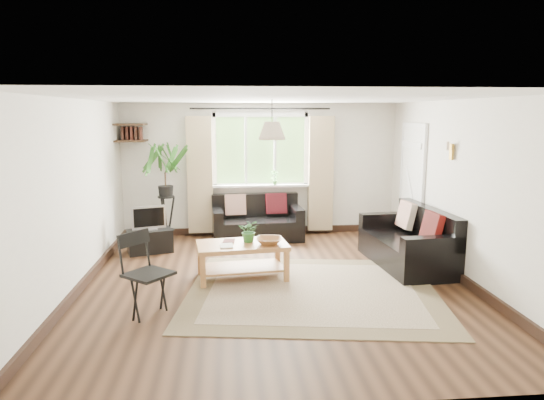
{
  "coord_description": "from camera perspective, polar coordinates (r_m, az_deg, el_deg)",
  "views": [
    {
      "loc": [
        -0.58,
        -6.09,
        2.22
      ],
      "look_at": [
        0.0,
        0.4,
        1.05
      ],
      "focal_mm": 32.0,
      "sensor_mm": 36.0,
      "label": 1
    }
  ],
  "objects": [
    {
      "name": "floor",
      "position": [
        6.51,
        0.32,
        -9.77
      ],
      "size": [
        5.5,
        5.5,
        0.0
      ],
      "primitive_type": "plane",
      "color": "black",
      "rests_on": "ground"
    },
    {
      "name": "ceiling",
      "position": [
        6.12,
        0.34,
        11.87
      ],
      "size": [
        5.5,
        5.5,
        0.0
      ],
      "primitive_type": "plane",
      "rotation": [
        3.14,
        0.0,
        0.0
      ],
      "color": "white",
      "rests_on": "floor"
    },
    {
      "name": "wall_back",
      "position": [
        8.92,
        -1.36,
        3.62
      ],
      "size": [
        5.0,
        0.02,
        2.4
      ],
      "primitive_type": "cube",
      "color": "silver",
      "rests_on": "floor"
    },
    {
      "name": "wall_front",
      "position": [
        3.54,
        4.61,
        -6.63
      ],
      "size": [
        5.0,
        0.02,
        2.4
      ],
      "primitive_type": "cube",
      "color": "silver",
      "rests_on": "floor"
    },
    {
      "name": "wall_left",
      "position": [
        6.46,
        -22.32,
        0.33
      ],
      "size": [
        0.02,
        5.5,
        2.4
      ],
      "primitive_type": "cube",
      "color": "silver",
      "rests_on": "floor"
    },
    {
      "name": "wall_right",
      "position": [
        6.9,
        21.47,
        0.97
      ],
      "size": [
        0.02,
        5.5,
        2.4
      ],
      "primitive_type": "cube",
      "color": "silver",
      "rests_on": "floor"
    },
    {
      "name": "rug",
      "position": [
        6.25,
        4.75,
        -10.57
      ],
      "size": [
        3.45,
        3.07,
        0.02
      ],
      "primitive_type": "cube",
      "rotation": [
        0.0,
        0.0,
        -0.14
      ],
      "color": "beige",
      "rests_on": "floor"
    },
    {
      "name": "window",
      "position": [
        8.84,
        -1.35,
        5.84
      ],
      "size": [
        2.5,
        0.16,
        2.16
      ],
      "primitive_type": null,
      "color": "white",
      "rests_on": "wall_back"
    },
    {
      "name": "door",
      "position": [
        8.45,
        16.1,
        1.49
      ],
      "size": [
        0.06,
        0.96,
        2.06
      ],
      "primitive_type": "cube",
      "color": "silver",
      "rests_on": "wall_right"
    },
    {
      "name": "corner_shelf",
      "position": [
        8.75,
        -16.26,
        7.63
      ],
      "size": [
        0.5,
        0.5,
        0.34
      ],
      "primitive_type": null,
      "color": "black",
      "rests_on": "wall_back"
    },
    {
      "name": "pendant_lamp",
      "position": [
        6.52,
        0.0,
        8.69
      ],
      "size": [
        0.36,
        0.36,
        0.54
      ],
      "primitive_type": null,
      "color": "beige",
      "rests_on": "ceiling"
    },
    {
      "name": "wall_sconce",
      "position": [
        7.08,
        20.17,
        5.68
      ],
      "size": [
        0.12,
        0.12,
        0.28
      ],
      "primitive_type": null,
      "color": "beige",
      "rests_on": "wall_right"
    },
    {
      "name": "sofa_back",
      "position": [
        8.6,
        -1.76,
        -2.24
      ],
      "size": [
        1.63,
        0.9,
        0.74
      ],
      "primitive_type": null,
      "rotation": [
        0.0,
        0.0,
        0.07
      ],
      "color": "black",
      "rests_on": "floor"
    },
    {
      "name": "sofa_right",
      "position": [
        7.41,
        15.57,
        -4.38
      ],
      "size": [
        1.79,
        1.0,
        0.81
      ],
      "primitive_type": null,
      "rotation": [
        0.0,
        0.0,
        -1.49
      ],
      "color": "black",
      "rests_on": "floor"
    },
    {
      "name": "coffee_table",
      "position": [
        6.63,
        -3.51,
        -7.15
      ],
      "size": [
        1.27,
        0.79,
        0.49
      ],
      "primitive_type": null,
      "rotation": [
        0.0,
        0.0,
        0.12
      ],
      "color": "#945530",
      "rests_on": "floor"
    },
    {
      "name": "table_plant",
      "position": [
        6.59,
        -2.68,
        -3.64
      ],
      "size": [
        0.32,
        0.29,
        0.31
      ],
      "primitive_type": "imported",
      "rotation": [
        0.0,
        0.0,
        -0.19
      ],
      "color": "#2B6829",
      "rests_on": "coffee_table"
    },
    {
      "name": "bowl",
      "position": [
        6.51,
        -0.34,
        -4.83
      ],
      "size": [
        0.4,
        0.4,
        0.09
      ],
      "primitive_type": "imported",
      "rotation": [
        0.0,
        0.0,
        -0.15
      ],
      "color": "brown",
      "rests_on": "coffee_table"
    },
    {
      "name": "book_a",
      "position": [
        6.42,
        -6.11,
        -5.4
      ],
      "size": [
        0.18,
        0.24,
        0.02
      ],
      "primitive_type": "imported",
      "rotation": [
        0.0,
        0.0,
        0.06
      ],
      "color": "silver",
      "rests_on": "coffee_table"
    },
    {
      "name": "book_b",
      "position": [
        6.66,
        -5.75,
        -4.82
      ],
      "size": [
        0.17,
        0.22,
        0.02
      ],
      "primitive_type": "imported",
      "rotation": [
        0.0,
        0.0,
        -0.1
      ],
      "color": "#542521",
      "rests_on": "coffee_table"
    },
    {
      "name": "tv_stand",
      "position": [
        8.09,
        -14.18,
        -4.69
      ],
      "size": [
        0.78,
        0.58,
        0.37
      ],
      "primitive_type": "cube",
      "rotation": [
        0.0,
        0.0,
        0.31
      ],
      "color": "black",
      "rests_on": "floor"
    },
    {
      "name": "tv",
      "position": [
        8.0,
        -14.3,
        -1.99
      ],
      "size": [
        0.56,
        0.33,
        0.41
      ],
      "primitive_type": null,
      "rotation": [
        0.0,
        0.0,
        0.31
      ],
      "color": "#A5A5AA",
      "rests_on": "tv_stand"
    },
    {
      "name": "palm_stand",
      "position": [
        8.62,
        -12.38,
        0.88
      ],
      "size": [
        0.85,
        0.85,
        1.72
      ],
      "primitive_type": null,
      "rotation": [
        0.0,
        0.0,
        0.32
      ],
      "color": "black",
      "rests_on": "floor"
    },
    {
      "name": "folding_chair",
      "position": [
        5.54,
        -14.32,
        -8.62
      ],
      "size": [
        0.68,
        0.68,
        0.93
      ],
      "primitive_type": null,
      "rotation": [
        0.0,
        0.0,
        0.87
      ],
      "color": "black",
      "rests_on": "floor"
    },
    {
      "name": "sill_plant",
      "position": [
        8.83,
        0.32,
        2.68
      ],
      "size": [
        0.14,
        0.1,
        0.27
      ],
      "primitive_type": "imported",
      "color": "#2D6023",
      "rests_on": "window"
    }
  ]
}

